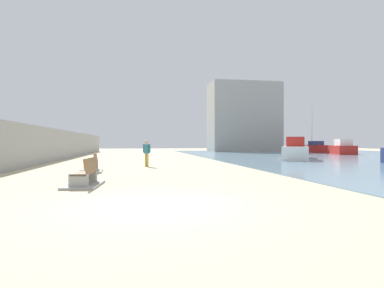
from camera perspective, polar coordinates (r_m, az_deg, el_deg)
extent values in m
plane|color=#C6B793|center=(25.65, -8.48, -3.15)|extent=(120.00, 120.00, 0.00)
cube|color=#9E9E99|center=(26.53, -24.90, -0.19)|extent=(0.80, 64.00, 2.65)
cube|color=#9E9E99|center=(11.08, -19.54, -6.30)|extent=(0.61, 0.24, 0.50)
cube|color=#9E9E99|center=(12.44, -17.97, -5.59)|extent=(0.61, 0.24, 0.50)
cube|color=olive|center=(11.74, -18.71, -4.94)|extent=(0.62, 1.63, 0.06)
cube|color=olive|center=(11.67, -17.61, -3.59)|extent=(0.28, 1.61, 0.50)
cube|color=#9E9E99|center=(11.78, -18.71, -6.93)|extent=(1.25, 2.17, 0.08)
cube|color=#9E9E99|center=(16.62, -17.69, -4.13)|extent=(0.61, 0.24, 0.50)
cube|color=#9E9E99|center=(18.01, -17.36, -3.79)|extent=(0.61, 0.24, 0.50)
cube|color=olive|center=(17.30, -17.52, -3.28)|extent=(0.61, 1.63, 0.06)
cube|color=olive|center=(17.27, -16.76, -2.36)|extent=(0.27, 1.61, 0.50)
cube|color=#9E9E99|center=(17.33, -17.52, -4.64)|extent=(1.24, 2.17, 0.08)
cylinder|color=gold|center=(20.37, -8.24, -2.85)|extent=(0.12, 0.12, 0.83)
cylinder|color=gold|center=(20.31, -7.92, -2.86)|extent=(0.12, 0.12, 0.83)
cube|color=teal|center=(20.32, -8.08, -0.86)|extent=(0.37, 0.32, 0.59)
sphere|color=tan|center=(20.31, -8.08, 0.37)|extent=(0.22, 0.22, 0.22)
cylinder|color=teal|center=(20.42, -8.62, -0.77)|extent=(0.09, 0.09, 0.53)
cylinder|color=teal|center=(20.21, -7.53, -0.78)|extent=(0.09, 0.09, 0.53)
cube|color=white|center=(30.28, 18.04, -1.47)|extent=(5.51, 7.74, 1.16)
cube|color=red|center=(29.11, 17.99, 0.40)|extent=(2.89, 3.66, 0.81)
cube|color=red|center=(53.14, 20.75, -0.77)|extent=(1.74, 5.59, 1.13)
cube|color=navy|center=(52.41, 21.21, 0.17)|extent=(1.21, 2.46, 0.62)
cylinder|color=silver|center=(53.45, 20.60, 3.17)|extent=(0.12, 0.12, 6.21)
cube|color=red|center=(45.84, 24.99, -0.94)|extent=(4.09, 6.77, 1.11)
cube|color=white|center=(44.91, 25.32, 0.27)|extent=(2.32, 3.16, 0.82)
cube|color=#9E9E99|center=(56.84, 9.23, 4.70)|extent=(12.00, 6.00, 11.90)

